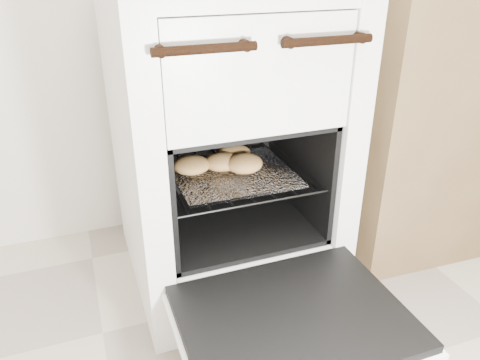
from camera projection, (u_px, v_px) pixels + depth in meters
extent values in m
cube|color=white|center=(222.00, 140.00, 1.28)|extent=(0.54, 0.58, 0.83)
cylinder|color=black|center=(205.00, 49.00, 0.85)|extent=(0.20, 0.02, 0.02)
cylinder|color=black|center=(328.00, 41.00, 0.93)|extent=(0.20, 0.02, 0.02)
cube|color=black|center=(293.00, 317.00, 0.99)|extent=(0.47, 0.36, 0.02)
cube|color=white|center=(293.00, 323.00, 0.99)|extent=(0.49, 0.38, 0.01)
cylinder|color=black|center=(159.00, 184.00, 1.19)|extent=(0.01, 0.38, 0.01)
cylinder|color=black|center=(296.00, 163.00, 1.31)|extent=(0.01, 0.38, 0.01)
cylinder|color=black|center=(256.00, 204.00, 1.10)|extent=(0.39, 0.01, 0.01)
cylinder|color=black|center=(211.00, 149.00, 1.40)|extent=(0.39, 0.01, 0.01)
cylinder|color=black|center=(171.00, 182.00, 1.20)|extent=(0.01, 0.36, 0.01)
cylinder|color=black|center=(191.00, 179.00, 1.22)|extent=(0.01, 0.36, 0.01)
cylinder|color=black|center=(211.00, 176.00, 1.23)|extent=(0.01, 0.36, 0.01)
cylinder|color=black|center=(231.00, 173.00, 1.25)|extent=(0.01, 0.36, 0.01)
cylinder|color=black|center=(250.00, 170.00, 1.27)|extent=(0.01, 0.36, 0.01)
cylinder|color=black|center=(268.00, 167.00, 1.28)|extent=(0.01, 0.36, 0.01)
cylinder|color=black|center=(286.00, 164.00, 1.30)|extent=(0.01, 0.36, 0.01)
cube|color=white|center=(233.00, 174.00, 1.23)|extent=(0.31, 0.27, 0.01)
ellipsoid|color=#E1AA5A|center=(244.00, 163.00, 1.23)|extent=(0.11, 0.11, 0.05)
ellipsoid|color=#E1AA5A|center=(192.00, 165.00, 1.22)|extent=(0.14, 0.14, 0.04)
ellipsoid|color=#E1AA5A|center=(234.00, 153.00, 1.30)|extent=(0.12, 0.12, 0.04)
ellipsoid|color=#E1AA5A|center=(221.00, 162.00, 1.24)|extent=(0.12, 0.12, 0.04)
ellipsoid|color=#E1AA5A|center=(225.00, 161.00, 1.25)|extent=(0.13, 0.13, 0.04)
cube|color=brown|center=(451.00, 100.00, 1.56)|extent=(0.89, 0.61, 0.87)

